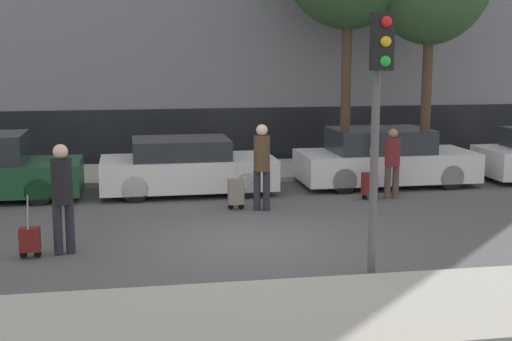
# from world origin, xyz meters

# --- Properties ---
(ground_plane) EXTENTS (80.00, 80.00, 0.00)m
(ground_plane) POSITION_xyz_m (0.00, 0.00, 0.00)
(ground_plane) COLOR #4C4C4F
(sidewalk_near) EXTENTS (28.00, 2.50, 0.12)m
(sidewalk_near) POSITION_xyz_m (0.00, -3.75, 0.06)
(sidewalk_near) COLOR #A39E93
(sidewalk_near) RESTS_ON ground_plane
(sidewalk_far) EXTENTS (28.00, 3.00, 0.12)m
(sidewalk_far) POSITION_xyz_m (0.00, 7.00, 0.06)
(sidewalk_far) COLOR #A39E93
(sidewalk_far) RESTS_ON ground_plane
(parked_car_1) EXTENTS (4.03, 1.86, 1.30)m
(parked_car_1) POSITION_xyz_m (-0.70, 4.47, 0.62)
(parked_car_1) COLOR silver
(parked_car_1) RESTS_ON ground_plane
(parked_car_2) EXTENTS (4.32, 1.89, 1.42)m
(parked_car_2) POSITION_xyz_m (4.22, 4.61, 0.66)
(parked_car_2) COLOR silver
(parked_car_2) RESTS_ON ground_plane
(pedestrian_left) EXTENTS (0.34, 0.34, 1.83)m
(pedestrian_left) POSITION_xyz_m (-3.10, -0.23, 1.05)
(pedestrian_left) COLOR #23232D
(pedestrian_left) RESTS_ON ground_plane
(trolley_left) EXTENTS (0.34, 0.29, 1.04)m
(trolley_left) POSITION_xyz_m (-3.63, -0.39, 0.31)
(trolley_left) COLOR maroon
(trolley_left) RESTS_ON ground_plane
(pedestrian_center) EXTENTS (0.34, 0.34, 1.82)m
(pedestrian_center) POSITION_xyz_m (0.70, 2.36, 1.04)
(pedestrian_center) COLOR #23232D
(pedestrian_center) RESTS_ON ground_plane
(trolley_center) EXTENTS (0.34, 0.29, 1.18)m
(trolley_center) POSITION_xyz_m (0.18, 2.54, 0.38)
(trolley_center) COLOR slate
(trolley_center) RESTS_ON ground_plane
(pedestrian_right) EXTENTS (0.35, 0.34, 1.58)m
(pedestrian_right) POSITION_xyz_m (3.84, 3.07, 0.89)
(pedestrian_right) COLOR #4C4233
(pedestrian_right) RESTS_ON ground_plane
(trolley_right) EXTENTS (0.34, 0.29, 1.15)m
(trolley_right) POSITION_xyz_m (3.29, 3.01, 0.36)
(trolley_right) COLOR maroon
(trolley_right) RESTS_ON ground_plane
(traffic_light) EXTENTS (0.28, 0.47, 3.85)m
(traffic_light) POSITION_xyz_m (1.49, -2.36, 2.74)
(traffic_light) COLOR #515154
(traffic_light) RESTS_ON ground_plane
(parked_bicycle) EXTENTS (1.77, 0.06, 0.96)m
(parked_bicycle) POSITION_xyz_m (4.25, 7.23, 0.49)
(parked_bicycle) COLOR black
(parked_bicycle) RESTS_ON sidewalk_far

